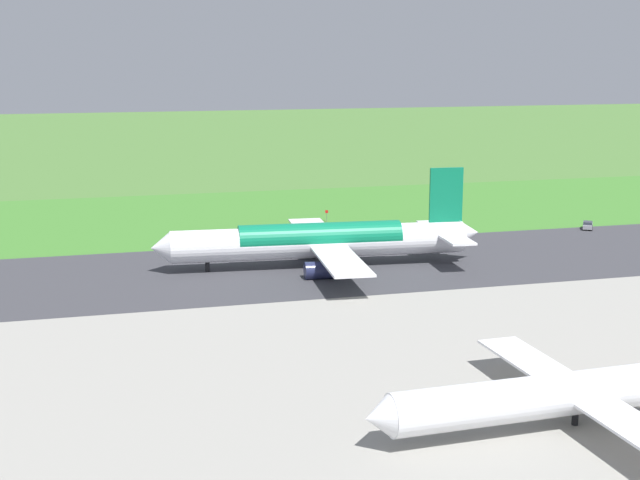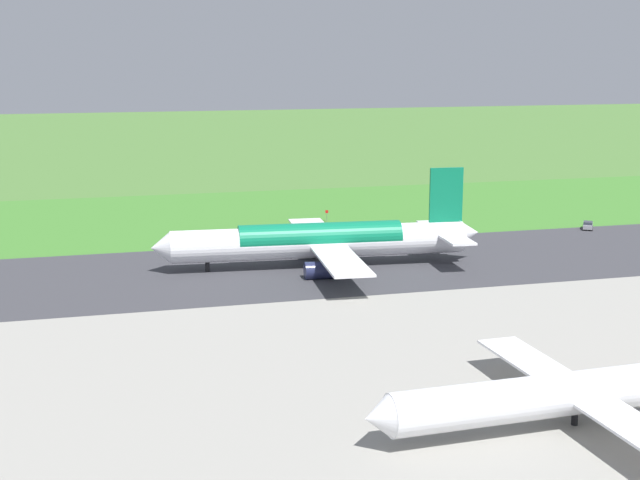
{
  "view_description": "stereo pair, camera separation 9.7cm",
  "coord_description": "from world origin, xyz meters",
  "views": [
    {
      "loc": [
        22.37,
        135.35,
        34.21
      ],
      "look_at": [
        -13.5,
        0.0,
        4.5
      ],
      "focal_mm": 49.64,
      "sensor_mm": 36.0,
      "label": 1
    },
    {
      "loc": [
        22.28,
        135.37,
        34.21
      ],
      "look_at": [
        -13.5,
        0.0,
        4.5
      ],
      "focal_mm": 49.64,
      "sensor_mm": 36.0,
      "label": 2
    }
  ],
  "objects": [
    {
      "name": "ground_plane",
      "position": [
        0.0,
        0.0,
        0.0
      ],
      "size": [
        800.0,
        800.0,
        0.0
      ],
      "primitive_type": "plane",
      "color": "#477233"
    },
    {
      "name": "airliner_parked_mid",
      "position": [
        -20.82,
        66.6,
        3.34
      ],
      "size": [
        41.9,
        34.23,
        12.24
      ],
      "color": "white",
      "rests_on": "ground"
    },
    {
      "name": "grass_verge_foreground",
      "position": [
        0.0,
        -41.85,
        0.02
      ],
      "size": [
        600.0,
        80.0,
        0.04
      ],
      "primitive_type": "cube",
      "color": "#3C782B",
      "rests_on": "ground"
    },
    {
      "name": "runway_asphalt",
      "position": [
        0.0,
        0.0,
        0.03
      ],
      "size": [
        600.0,
        37.63,
        0.06
      ],
      "primitive_type": "cube",
      "color": "#38383D",
      "rests_on": "ground"
    },
    {
      "name": "airliner_main",
      "position": [
        -13.88,
        0.03,
        4.35
      ],
      "size": [
        54.15,
        44.34,
        15.88
      ],
      "color": "white",
      "rests_on": "ground"
    },
    {
      "name": "service_car_followme",
      "position": [
        -72.7,
        -16.7,
        0.84
      ],
      "size": [
        3.77,
        4.51,
        1.62
      ],
      "color": "gray",
      "rests_on": "ground"
    },
    {
      "name": "no_stopping_sign",
      "position": [
        -24.82,
        -37.35,
        1.48
      ],
      "size": [
        0.6,
        0.1,
        2.49
      ],
      "color": "slate",
      "rests_on": "ground"
    },
    {
      "name": "apron_concrete",
      "position": [
        0.0,
        60.31,
        0.03
      ],
      "size": [
        440.0,
        110.0,
        0.05
      ],
      "primitive_type": "cube",
      "color": "gray",
      "rests_on": "ground"
    },
    {
      "name": "traffic_cone_orange",
      "position": [
        -20.5,
        -38.25,
        0.28
      ],
      "size": [
        0.4,
        0.4,
        0.55
      ],
      "primitive_type": "cone",
      "color": "orange",
      "rests_on": "ground"
    }
  ]
}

